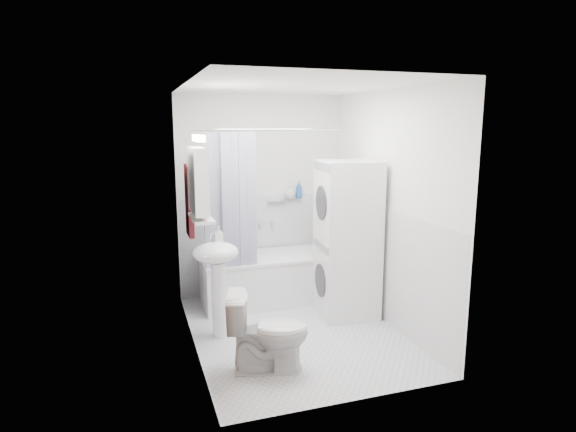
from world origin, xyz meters
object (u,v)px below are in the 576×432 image
object	(u,v)px
bathtub	(265,276)
washer_dryer	(347,239)
sink	(217,267)
toilet	(268,332)

from	to	relation	value
bathtub	washer_dryer	distance (m)	1.11
bathtub	washer_dryer	size ratio (longest dim) A/B	0.87
bathtub	sink	xyz separation A→B (m)	(-0.69, -0.78, 0.40)
bathtub	toilet	distance (m)	1.61
bathtub	washer_dryer	bearing A→B (deg)	-40.50
sink	bathtub	bearing A→B (deg)	48.41
toilet	bathtub	bearing A→B (deg)	0.52
washer_dryer	toilet	size ratio (longest dim) A/B	2.45
washer_dryer	toilet	world-z (taller)	washer_dryer
washer_dryer	toilet	xyz separation A→B (m)	(-1.15, -0.92, -0.50)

